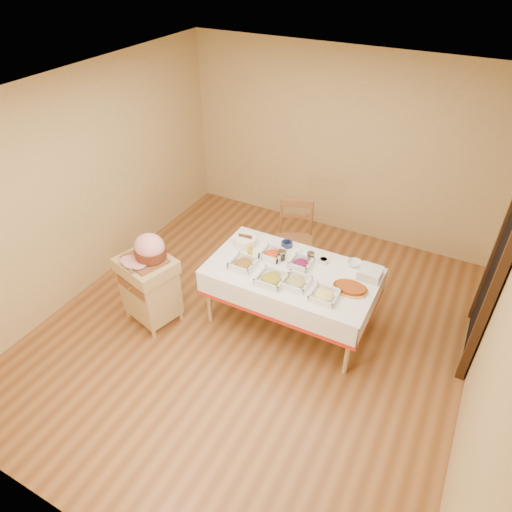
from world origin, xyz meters
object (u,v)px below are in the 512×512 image
at_px(ham_on_board, 149,250).
at_px(plate_stack, 370,273).
at_px(butcher_cart, 150,286).
at_px(mustard_bottle, 250,250).
at_px(dining_table, 291,282).
at_px(dining_chair, 295,240).
at_px(preserve_jar_left, 282,256).
at_px(brass_platter, 350,288).
at_px(bread_basket, 245,241).
at_px(preserve_jar_right, 310,257).

height_order(ham_on_board, plate_stack, ham_on_board).
bearing_deg(butcher_cart, mustard_bottle, 37.58).
height_order(dining_table, butcher_cart, butcher_cart).
relative_size(butcher_cart, dining_chair, 0.84).
distance_m(preserve_jar_left, mustard_bottle, 0.36).
relative_size(dining_chair, plate_stack, 4.33).
bearing_deg(brass_platter, ham_on_board, -163.02).
relative_size(dining_table, dining_chair, 1.81).
relative_size(dining_table, mustard_bottle, 9.81).
bearing_deg(bread_basket, plate_stack, 3.43).
xyz_separation_m(ham_on_board, plate_stack, (2.16, 0.93, -0.17)).
height_order(dining_chair, bread_basket, dining_chair).
distance_m(preserve_jar_left, bread_basket, 0.50).
xyz_separation_m(butcher_cart, brass_platter, (2.09, 0.66, 0.30)).
distance_m(ham_on_board, mustard_bottle, 1.09).
distance_m(mustard_bottle, plate_stack, 1.32).
bearing_deg(ham_on_board, brass_platter, 16.98).
xyz_separation_m(dining_chair, preserve_jar_left, (0.17, -0.76, 0.29)).
bearing_deg(ham_on_board, dining_chair, 55.81).
xyz_separation_m(preserve_jar_left, bread_basket, (-0.50, 0.07, -0.00)).
bearing_deg(dining_chair, dining_table, -68.38).
bearing_deg(brass_platter, preserve_jar_left, 170.44).
bearing_deg(bread_basket, preserve_jar_left, -8.41).
distance_m(dining_chair, ham_on_board, 1.90).
bearing_deg(preserve_jar_left, ham_on_board, -147.54).
xyz_separation_m(mustard_bottle, bread_basket, (-0.16, 0.18, -0.03)).
bearing_deg(plate_stack, bread_basket, -176.57).
xyz_separation_m(butcher_cart, plate_stack, (2.20, 0.96, 0.33)).
xyz_separation_m(dining_table, dining_chair, (-0.35, 0.88, -0.08)).
bearing_deg(mustard_bottle, plate_stack, 11.57).
height_order(butcher_cart, bread_basket, bread_basket).
xyz_separation_m(butcher_cart, preserve_jar_left, (1.25, 0.80, 0.33)).
bearing_deg(plate_stack, preserve_jar_right, -177.06).
bearing_deg(dining_chair, bread_basket, -115.86).
xyz_separation_m(preserve_jar_right, plate_stack, (0.66, 0.03, 0.00)).
height_order(bread_basket, plate_stack, bread_basket).
height_order(plate_stack, brass_platter, plate_stack).
relative_size(butcher_cart, mustard_bottle, 4.53).
bearing_deg(bread_basket, dining_table, -15.93).
relative_size(dining_table, butcher_cart, 2.16).
bearing_deg(preserve_jar_left, butcher_cart, -147.32).
relative_size(preserve_jar_right, bread_basket, 0.40).
xyz_separation_m(dining_chair, brass_platter, (1.01, -0.90, 0.26)).
bearing_deg(bread_basket, mustard_bottle, -49.00).
bearing_deg(bread_basket, ham_on_board, -130.00).
distance_m(mustard_bottle, brass_platter, 1.19).
height_order(dining_chair, plate_stack, dining_chair).
bearing_deg(preserve_jar_right, mustard_bottle, -159.98).
bearing_deg(brass_platter, mustard_bottle, 178.22).
distance_m(butcher_cart, ham_on_board, 0.50).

